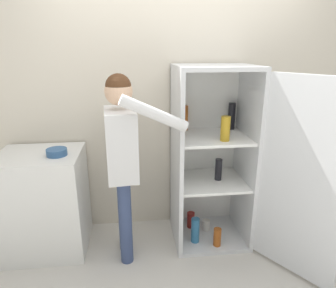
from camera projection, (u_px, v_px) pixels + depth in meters
name	position (u px, v px, depth m)	size (l,w,h in m)	color
ground_plane	(190.00, 285.00, 2.33)	(12.00, 12.00, 0.00)	beige
wall_back	(174.00, 101.00, 2.86)	(7.00, 0.06, 2.55)	beige
refrigerator	(228.00, 162.00, 2.64)	(1.09, 1.17, 1.63)	silver
person	(122.00, 148.00, 2.37)	(0.64, 0.55, 1.58)	#384770
counter	(44.00, 202.00, 2.65)	(0.70, 0.59, 0.91)	white
bowl	(57.00, 152.00, 2.46)	(0.17, 0.17, 0.06)	#335B8E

